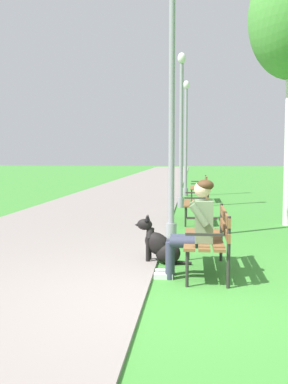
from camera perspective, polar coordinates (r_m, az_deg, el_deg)
name	(u,v)px	position (r m, az deg, el deg)	size (l,w,h in m)	color
ground_plane	(172,302)	(4.91, 3.61, -13.77)	(120.00, 120.00, 0.00)	#3D8433
paved_path	(152,179)	(28.81, 1.03, 1.64)	(4.18, 60.00, 0.04)	gray
park_bench_near	(211,234)	(6.02, 8.43, -5.33)	(0.55, 1.50, 0.85)	brown
park_bench_mid	(199,200)	(10.47, 6.98, -1.06)	(0.55, 1.50, 0.85)	brown
park_bench_far	(201,186)	(15.28, 7.18, 0.75)	(0.55, 1.50, 0.85)	brown
person_seated_on_near_bench	(195,225)	(5.72, 6.48, -4.14)	(0.74, 0.49, 1.25)	#33384C
dog_black	(161,246)	(6.50, 2.13, -6.81)	(0.83, 0.32, 0.71)	black
lamp_post_near	(172,109)	(8.29, 3.54, 10.48)	(0.24, 0.24, 4.63)	gray
lamp_post_mid	(181,129)	(13.35, 4.74, 8.01)	(0.24, 0.24, 4.51)	gray
lamp_post_far	(186,137)	(17.12, 5.33, 6.95)	(0.24, 0.24, 4.32)	gray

